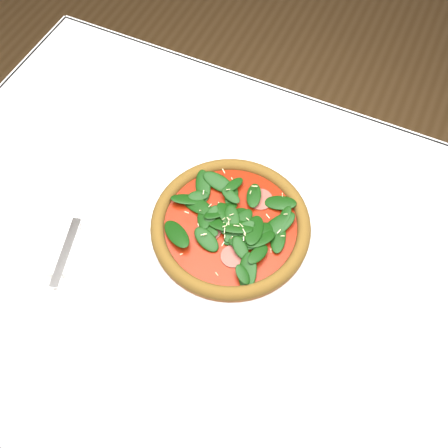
% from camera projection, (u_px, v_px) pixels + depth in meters
% --- Properties ---
extents(ground, '(6.00, 6.00, 0.00)m').
position_uv_depth(ground, '(228.00, 368.00, 1.49)').
color(ground, brown).
rests_on(ground, ground).
extents(dining_table, '(1.21, 0.81, 0.75)m').
position_uv_depth(dining_table, '(230.00, 284.00, 0.92)').
color(dining_table, white).
rests_on(dining_table, ground).
extents(plate, '(0.32, 0.32, 0.01)m').
position_uv_depth(plate, '(231.00, 229.00, 0.86)').
color(plate, silver).
rests_on(plate, dining_table).
extents(pizza, '(0.35, 0.35, 0.04)m').
position_uv_depth(pizza, '(231.00, 224.00, 0.84)').
color(pizza, '#9A5A25').
rests_on(pizza, plate).
extents(napkin, '(0.18, 0.14, 0.01)m').
position_uv_depth(napkin, '(67.00, 254.00, 0.83)').
color(napkin, white).
rests_on(napkin, dining_table).
extents(fork, '(0.06, 0.16, 0.00)m').
position_uv_depth(fork, '(71.00, 236.00, 0.84)').
color(fork, silver).
rests_on(fork, napkin).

